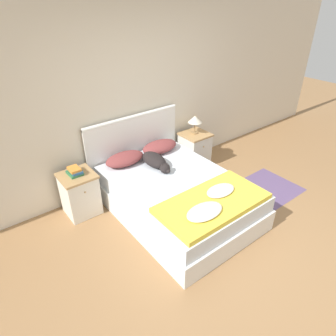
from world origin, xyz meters
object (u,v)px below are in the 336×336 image
Objects in this scene: bed at (177,197)px; book_stack at (75,171)px; nightstand_left at (80,194)px; pillow_right at (160,147)px; table_lamp at (195,120)px; pillow_left at (125,159)px; nightstand_right at (195,150)px; dog at (155,161)px.

book_stack is at bearing 141.31° from bed.
pillow_right is (1.33, 0.01, 0.28)m from nightstand_left.
pillow_left is at bearing -179.36° from table_lamp.
nightstand_left is (-1.03, 0.79, 0.05)m from bed.
bed is 3.52× the size of pillow_right.
table_lamp is at bearing 0.64° from pillow_left.
pillow_left is at bearing -1.58° from book_stack.
table_lamp is (1.03, 0.82, 0.59)m from bed.
nightstand_left is at bearing 180.00° from nightstand_right.
pillow_right is at bearing 0.00° from pillow_left.
pillow_right is (0.61, 0.00, 0.00)m from pillow_left.
table_lamp reaches higher than dog.
pillow_right is at bearing -178.82° from table_lamp.
table_lamp is at bearing 1.18° from pillow_right.
nightstand_right is at bearing -0.84° from pillow_right.
dog is at bearing -163.53° from nightstand_right.
pillow_right is (-0.72, 0.01, 0.28)m from nightstand_right.
table_lamp is at bearing 0.71° from nightstand_left.
dog is (-1.03, -0.30, 0.28)m from nightstand_right.
pillow_left is at bearing 134.04° from dog.
book_stack reaches higher than bed.
nightstand_left is at bearing -86.87° from book_stack.
nightstand_right is 1.03× the size of pillow_left.
nightstand_right is 1.36m from pillow_left.
dog is (1.02, -0.30, 0.28)m from nightstand_left.
nightstand_left is at bearing -179.16° from pillow_left.
table_lamp is (0.72, 0.01, 0.25)m from pillow_right.
book_stack is at bearing 179.14° from pillow_right.
nightstand_right is 2.59× the size of book_stack.
table_lamp is (1.03, 0.33, 0.25)m from dog.
bed is 1.44m from table_lamp.
nightstand_left is 0.93× the size of dog.
book_stack is at bearing 178.42° from pillow_left.
dog is 2.78× the size of book_stack.
dog is 1.11m from table_lamp.
dog is at bearing -16.53° from nightstand_left.
dog is at bearing -45.96° from pillow_left.
pillow_left is 0.90× the size of dog.
nightstand_right is at bearing 37.69° from bed.
dog is 1.08m from book_stack.
table_lamp reaches higher than pillow_left.
nightstand_right is 1.03× the size of pillow_right.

